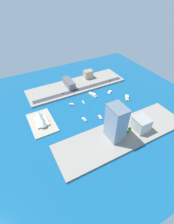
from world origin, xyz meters
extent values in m
plane|color=#145684|center=(0.00, 0.00, 0.00)|extent=(440.00, 440.00, 0.00)
cube|color=gray|center=(-91.45, 0.00, 1.72)|extent=(70.00, 240.00, 3.45)
cube|color=gray|center=(91.45, 0.00, 1.72)|extent=(70.00, 240.00, 3.45)
cube|color=#A89E89|center=(4.16, 113.92, 1.00)|extent=(71.23, 43.73, 2.00)
cube|color=#38383D|center=(69.45, 0.00, 3.52)|extent=(12.15, 228.00, 0.15)
cube|color=white|center=(23.96, 16.43, 0.60)|extent=(10.16, 2.58, 1.20)
cone|color=white|center=(18.56, 16.46, 0.60)|extent=(1.08, 1.08, 1.08)
cube|color=white|center=(25.64, 16.42, 1.68)|extent=(5.57, 1.89, 0.98)
cube|color=beige|center=(23.96, 16.43, 1.25)|extent=(9.76, 2.48, 0.10)
cylinder|color=silver|center=(23.45, 16.43, 6.68)|extent=(0.24, 0.24, 10.96)
cube|color=orange|center=(-20.43, -21.30, 0.65)|extent=(14.36, 7.45, 1.30)
cone|color=orange|center=(-13.43, -19.41, 0.65)|extent=(1.44, 1.44, 1.17)
cube|color=white|center=(-22.19, -21.77, 2.50)|extent=(7.14, 4.17, 2.40)
cube|color=beige|center=(-20.43, -21.30, 1.35)|extent=(13.79, 7.15, 0.10)
cube|color=blue|center=(28.66, -55.27, 0.88)|extent=(14.73, 16.12, 1.76)
cone|color=blue|center=(33.32, -61.46, 0.88)|extent=(2.22, 2.22, 1.59)
cube|color=white|center=(28.15, -54.60, 3.19)|extent=(7.39, 7.70, 2.85)
cube|color=beige|center=(28.66, -55.27, 1.81)|extent=(14.14, 15.47, 0.10)
cube|color=#1E284C|center=(28.79, 41.86, 0.64)|extent=(11.79, 11.09, 1.28)
cone|color=#1E284C|center=(33.52, 46.00, 0.64)|extent=(1.63, 1.63, 1.15)
cube|color=white|center=(28.16, 41.30, 2.45)|extent=(6.04, 5.90, 2.33)
cube|color=beige|center=(28.79, 41.86, 1.33)|extent=(11.32, 10.64, 0.10)
cube|color=#999EA3|center=(-25.86, 40.13, 0.97)|extent=(11.73, 7.37, 1.94)
cone|color=#999EA3|center=(-31.60, 38.49, 0.97)|extent=(2.16, 2.16, 1.75)
cube|color=white|center=(-25.00, 40.38, 2.79)|extent=(5.82, 4.34, 1.70)
cube|color=beige|center=(-25.86, 40.13, 1.99)|extent=(11.26, 7.07, 0.10)
cube|color=yellow|center=(-8.51, -76.90, 1.44)|extent=(21.17, 17.68, 2.89)
cone|color=yellow|center=(0.65, -83.14, 1.44)|extent=(3.61, 3.61, 2.60)
cube|color=white|center=(-10.23, -75.72, 4.88)|extent=(9.22, 8.45, 3.97)
cube|color=beige|center=(-8.51, -76.90, 2.94)|extent=(20.32, 16.97, 0.10)
cube|color=red|center=(-34.48, 9.69, 0.62)|extent=(12.68, 6.04, 1.24)
cone|color=red|center=(-28.04, 9.07, 0.62)|extent=(1.21, 1.21, 1.11)
cube|color=white|center=(-35.70, 9.80, 2.26)|extent=(5.48, 3.47, 2.04)
cube|color=beige|center=(-34.48, 9.69, 1.29)|extent=(12.18, 5.80, 0.10)
cube|color=silver|center=(38.24, -15.64, 1.34)|extent=(24.64, 11.19, 2.68)
cone|color=silver|center=(50.60, -12.87, 1.34)|extent=(2.88, 2.88, 2.41)
cube|color=white|center=(34.75, -16.43, 4.27)|extent=(10.79, 6.85, 3.18)
cube|color=beige|center=(38.24, -15.64, 2.73)|extent=(23.65, 10.74, 0.10)
cube|color=gray|center=(95.03, 18.49, 11.09)|extent=(43.21, 15.81, 15.29)
cube|color=#59595C|center=(95.03, 18.49, 19.14)|extent=(44.94, 16.45, 0.80)
cube|color=#C6B793|center=(109.93, -42.67, 12.87)|extent=(16.75, 21.91, 18.84)
cube|color=gray|center=(109.93, -42.67, 22.68)|extent=(17.42, 22.79, 0.80)
cube|color=#8C9EB2|center=(-89.35, 16.33, 34.58)|extent=(31.40, 23.16, 62.26)
cube|color=slate|center=(-89.35, 16.33, 66.11)|extent=(32.65, 24.09, 0.80)
cube|color=silver|center=(-96.11, -34.68, 15.20)|extent=(27.38, 25.27, 23.52)
cube|color=#9D9992|center=(-96.11, -34.68, 27.36)|extent=(28.48, 26.28, 0.80)
cylinder|color=black|center=(71.04, 46.78, 3.92)|extent=(0.28, 0.65, 0.64)
cylinder|color=black|center=(72.67, 46.71, 3.92)|extent=(0.28, 0.65, 0.64)
cylinder|color=black|center=(70.91, 43.74, 3.92)|extent=(0.28, 0.65, 0.64)
cylinder|color=black|center=(72.54, 43.67, 3.92)|extent=(0.28, 0.65, 0.64)
cube|color=red|center=(71.79, 45.23, 4.25)|extent=(2.02, 4.43, 0.87)
cube|color=#262D38|center=(71.78, 45.01, 4.99)|extent=(1.72, 2.51, 0.60)
cylinder|color=black|center=(66.30, -9.69, 3.92)|extent=(0.25, 0.64, 0.64)
cylinder|color=black|center=(64.60, -9.69, 3.92)|extent=(0.25, 0.64, 0.64)
cylinder|color=black|center=(66.29, -6.06, 3.92)|extent=(0.25, 0.64, 0.64)
cylinder|color=black|center=(64.59, -6.06, 3.92)|extent=(0.25, 0.64, 0.64)
cube|color=#B7B7BC|center=(65.44, -7.87, 4.22)|extent=(1.91, 5.19, 0.81)
cube|color=#262D38|center=(65.44, -7.61, 4.88)|extent=(1.67, 2.91, 0.52)
cylinder|color=black|center=(67.07, -84.34, 3.92)|extent=(0.25, 0.64, 0.64)
cylinder|color=black|center=(65.53, -84.33, 3.92)|extent=(0.25, 0.64, 0.64)
cylinder|color=black|center=(67.10, -81.14, 3.92)|extent=(0.25, 0.64, 0.64)
cylinder|color=black|center=(65.55, -81.13, 3.92)|extent=(0.25, 0.64, 0.64)
cube|color=black|center=(66.31, -82.74, 4.22)|extent=(1.78, 4.58, 0.81)
cube|color=#262D38|center=(66.31, -82.51, 4.93)|extent=(1.56, 2.57, 0.62)
cylinder|color=black|center=(66.30, 50.27, 3.92)|extent=(0.26, 0.64, 0.64)
cylinder|color=black|center=(64.50, 50.23, 3.92)|extent=(0.26, 0.64, 0.64)
cylinder|color=black|center=(66.23, 53.90, 3.92)|extent=(0.26, 0.64, 0.64)
cylinder|color=black|center=(64.43, 53.86, 3.92)|extent=(0.26, 0.64, 0.64)
cube|color=white|center=(65.37, 52.06, 4.18)|extent=(2.09, 5.23, 0.74)
cube|color=#262D38|center=(65.36, 52.32, 4.79)|extent=(1.81, 2.94, 0.48)
cylinder|color=black|center=(71.42, 15.95, 3.92)|extent=(0.26, 0.64, 0.64)
cylinder|color=black|center=(73.02, 15.98, 3.92)|extent=(0.26, 0.64, 0.64)
cylinder|color=black|center=(71.47, 12.79, 3.92)|extent=(0.26, 0.64, 0.64)
cylinder|color=black|center=(73.07, 12.81, 3.92)|extent=(0.26, 0.64, 0.64)
cube|color=blue|center=(72.24, 14.38, 4.25)|extent=(1.87, 4.55, 0.87)
cube|color=#262D38|center=(72.25, 14.15, 4.96)|extent=(1.62, 2.56, 0.55)
cylinder|color=black|center=(62.42, -33.63, 6.20)|extent=(0.18, 0.18, 5.50)
cube|color=black|center=(62.42, -33.63, 9.45)|extent=(0.36, 0.36, 1.00)
sphere|color=red|center=(62.42, -33.63, 9.80)|extent=(0.24, 0.24, 0.24)
sphere|color=yellow|center=(62.42, -33.63, 9.45)|extent=(0.24, 0.24, 0.24)
sphere|color=green|center=(62.42, -33.63, 9.10)|extent=(0.24, 0.24, 0.24)
cube|color=#BCAD93|center=(4.16, 113.92, 3.50)|extent=(30.91, 23.16, 3.00)
cone|color=white|center=(-8.47, 113.92, 12.53)|extent=(15.37, 12.63, 17.28)
cone|color=white|center=(-4.48, 113.92, 11.80)|extent=(12.13, 10.60, 14.75)
cone|color=white|center=(4.16, 113.92, 13.14)|extent=(15.30, 12.87, 18.13)
cone|color=white|center=(13.11, 113.92, 10.00)|extent=(10.97, 9.70, 11.22)
cone|color=white|center=(21.29, 113.92, 10.17)|extent=(14.17, 12.90, 11.98)
cylinder|color=brown|center=(-92.43, -14.27, 5.31)|extent=(0.50, 0.50, 3.73)
sphere|color=#2D7233|center=(-92.43, -14.27, 9.51)|extent=(5.83, 5.83, 5.83)
cylinder|color=brown|center=(-94.92, -8.00, 4.94)|extent=(0.50, 0.50, 2.98)
sphere|color=#2D7233|center=(-94.92, -8.00, 8.46)|extent=(5.10, 5.10, 5.10)
cylinder|color=brown|center=(-88.51, 0.37, 5.10)|extent=(0.50, 0.50, 3.31)
sphere|color=#2D7233|center=(-88.51, 0.37, 9.34)|extent=(6.44, 6.44, 6.44)
camera|label=1|loc=(-236.58, 147.56, 220.20)|focal=27.05mm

